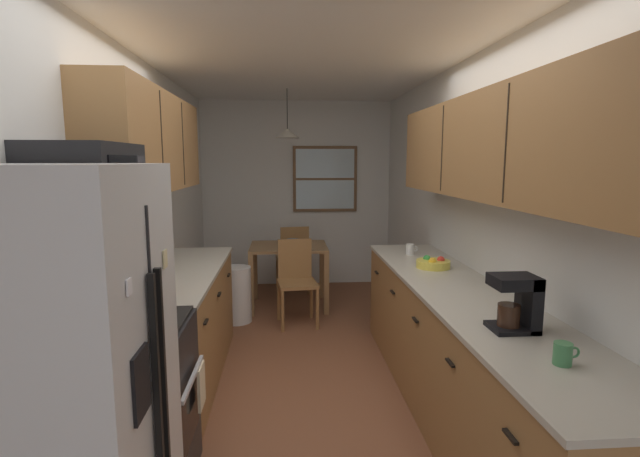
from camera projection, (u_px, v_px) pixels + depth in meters
The scene contains 25 objects.
ground_plane at pixel (305, 360), 4.11m from camera, with size 12.00×12.00×0.00m, color brown.
wall_left at pixel (140, 218), 3.83m from camera, with size 0.10×9.00×2.55m, color silver.
wall_right at pixel (461, 215), 4.03m from camera, with size 0.10×9.00×2.55m, color silver.
wall_back at pixel (297, 194), 6.54m from camera, with size 4.40×0.10×2.55m, color silver.
ceiling_slab at pixel (304, 54), 3.74m from camera, with size 4.40×9.00×0.08m, color white.
refrigerator at pixel (60, 411), 1.65m from camera, with size 0.70×0.75×1.74m.
stove_range at pixel (127, 409), 2.42m from camera, with size 0.66×0.65×1.10m.
microwave_over_range at pixel (87, 177), 2.23m from camera, with size 0.39×0.61×0.33m.
counter_left at pixel (180, 326), 3.68m from camera, with size 0.64×1.91×0.90m.
upper_cabinets_left at pixel (151, 142), 3.42m from camera, with size 0.33×1.99×0.71m.
counter_right at pixel (459, 354), 3.14m from camera, with size 0.64×3.32×0.90m.
upper_cabinets_right at pixel (494, 147), 2.90m from camera, with size 0.33×3.00×0.66m.
dining_table at pixel (289, 256), 5.54m from camera, with size 0.90×0.73×0.75m.
dining_chair_near at pixel (296, 277), 5.00m from camera, with size 0.45×0.45×0.90m.
dining_chair_far at pixel (294, 256), 6.13m from camera, with size 0.45×0.45×0.90m.
pendant_light at pixel (287, 133), 5.34m from camera, with size 0.29×0.29×0.55m.
back_window at pixel (325, 179), 6.47m from camera, with size 0.89×0.05×0.91m.
trash_bin at pixel (236, 294), 5.06m from camera, with size 0.32×0.32×0.61m, color white.
storage_canister at pixel (154, 278), 2.97m from camera, with size 0.12×0.12×0.20m.
dish_towel at pixel (201, 386), 2.60m from camera, with size 0.02×0.16×0.24m, color beige.
coffee_maker at pixel (519, 301), 2.33m from camera, with size 0.22×0.18×0.28m.
mug_by_coffeemaker at pixel (410, 249), 4.21m from camera, with size 0.11×0.07×0.10m.
mug_spare at pixel (563, 354), 1.95m from camera, with size 0.11×0.08×0.09m.
fruit_bowl at pixel (433, 263), 3.70m from camera, with size 0.27×0.27×0.09m.
table_serving_bowl at pixel (293, 242), 5.59m from camera, with size 0.18×0.18×0.06m, color #4C7299.
Camera 1 is at (-0.16, -2.90, 1.75)m, focal length 26.20 mm.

